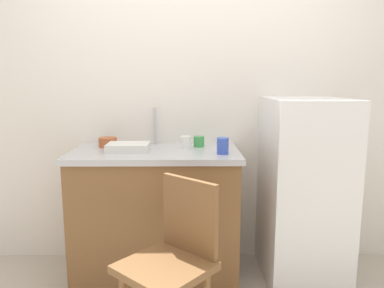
{
  "coord_description": "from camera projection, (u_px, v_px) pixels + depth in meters",
  "views": [
    {
      "loc": [
        -0.01,
        -1.81,
        1.39
      ],
      "look_at": [
        0.01,
        0.6,
        0.97
      ],
      "focal_mm": 34.19,
      "sensor_mm": 36.0,
      "label": 1
    }
  ],
  "objects": [
    {
      "name": "refrigerator",
      "position": [
        303.0,
        190.0,
        2.54
      ],
      "size": [
        0.53,
        0.64,
        1.27
      ],
      "primitive_type": "cube",
      "color": "white",
      "rests_on": "ground_plane"
    },
    {
      "name": "faucet",
      "position": [
        155.0,
        126.0,
        2.73
      ],
      "size": [
        0.02,
        0.02,
        0.27
      ],
      "primitive_type": "cylinder",
      "color": "#B7B7BC",
      "rests_on": "countertop"
    },
    {
      "name": "cabinet_base",
      "position": [
        157.0,
        217.0,
        2.59
      ],
      "size": [
        1.1,
        0.6,
        0.88
      ],
      "primitive_type": "cube",
      "color": "brown",
      "rests_on": "ground_plane"
    },
    {
      "name": "countertop",
      "position": [
        156.0,
        153.0,
        2.51
      ],
      "size": [
        1.14,
        0.64,
        0.04
      ],
      "primitive_type": "cube",
      "color": "#B7B7BC",
      "rests_on": "cabinet_base"
    },
    {
      "name": "cup_blue",
      "position": [
        223.0,
        146.0,
        2.36
      ],
      "size": [
        0.08,
        0.08,
        0.11
      ],
      "primitive_type": "cylinder",
      "color": "blue",
      "rests_on": "countertop"
    },
    {
      "name": "chair",
      "position": [
        173.0,
        258.0,
        1.86
      ],
      "size": [
        0.56,
        0.56,
        0.89
      ],
      "rotation": [
        0.0,
        0.0,
        -0.73
      ],
      "color": "brown",
      "rests_on": "ground_plane"
    },
    {
      "name": "cup_green",
      "position": [
        199.0,
        141.0,
        2.63
      ],
      "size": [
        0.08,
        0.08,
        0.07
      ],
      "primitive_type": "cylinder",
      "color": "green",
      "rests_on": "countertop"
    },
    {
      "name": "back_wall",
      "position": [
        190.0,
        100.0,
        2.8
      ],
      "size": [
        4.8,
        0.1,
        2.48
      ],
      "primitive_type": "cube",
      "color": "white",
      "rests_on": "ground_plane"
    },
    {
      "name": "cup_white",
      "position": [
        186.0,
        142.0,
        2.55
      ],
      "size": [
        0.07,
        0.07,
        0.09
      ],
      "primitive_type": "cylinder",
      "color": "white",
      "rests_on": "countertop"
    },
    {
      "name": "terracotta_bowl",
      "position": [
        108.0,
        142.0,
        2.63
      ],
      "size": [
        0.13,
        0.13,
        0.07
      ],
      "primitive_type": "cylinder",
      "color": "#B25B33",
      "rests_on": "countertop"
    },
    {
      "name": "dish_tray",
      "position": [
        128.0,
        147.0,
        2.48
      ],
      "size": [
        0.28,
        0.2,
        0.05
      ],
      "primitive_type": "cube",
      "color": "white",
      "rests_on": "countertop"
    }
  ]
}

